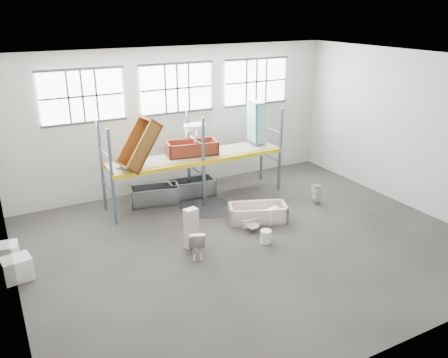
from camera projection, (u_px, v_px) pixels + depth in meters
floor at (249, 243)px, 13.02m from camera, size 12.00×10.00×0.10m
ceiling at (253, 58)px, 11.22m from camera, size 12.00×10.00×0.10m
wall_back at (177, 119)px, 16.29m from camera, size 12.00×0.10×5.00m
wall_front at (402, 237)px, 7.95m from camera, size 12.00×0.10×5.00m
wall_right at (411, 130)px, 14.79m from camera, size 0.10×10.00×5.00m
window_left at (82, 96)px, 14.40m from camera, size 2.60×0.04×1.60m
window_mid at (177, 88)px, 15.81m from camera, size 2.60×0.04×1.60m
window_right at (256, 82)px, 17.22m from camera, size 2.60×0.04×1.60m
rack_upright_la at (112, 178)px, 13.54m from camera, size 0.08×0.08×3.00m
rack_upright_lb at (102, 166)px, 14.53m from camera, size 0.08×0.08×3.00m
rack_upright_ma at (204, 163)px, 14.86m from camera, size 0.08×0.08×3.00m
rack_upright_mb at (188, 153)px, 15.85m from camera, size 0.08×0.08×3.00m
rack_upright_ra at (280, 150)px, 16.19m from camera, size 0.08×0.08×3.00m
rack_upright_rb at (262, 142)px, 17.18m from camera, size 0.08×0.08×3.00m
rack_beam_front at (204, 163)px, 14.86m from camera, size 6.00×0.10×0.14m
rack_beam_back at (188, 153)px, 15.85m from camera, size 6.00×0.10×0.14m
shelf_deck at (196, 155)px, 15.33m from camera, size 5.90×1.10×0.03m
wet_patch at (207, 207)px, 15.23m from camera, size 1.80×1.80×0.00m
bathtub_beige at (258, 213)px, 14.20m from camera, size 1.94×1.41×0.52m
cistern_spare at (273, 215)px, 14.01m from camera, size 0.50×0.37×0.43m
sink_in_tub at (253, 227)px, 13.50m from camera, size 0.53×0.53×0.14m
toilet_beige at (197, 242)px, 12.17m from camera, size 0.68×0.86×0.77m
cistern_tall at (191, 228)px, 12.55m from camera, size 0.41×0.31×1.13m
toilet_white at (317, 194)px, 15.40m from camera, size 0.38×0.38×0.69m
steel_tub_left at (155, 195)px, 15.45m from camera, size 1.75×1.08×0.60m
steel_tub_right at (191, 188)px, 16.08m from camera, size 1.69×0.91×0.60m
rust_tub_flat at (192, 148)px, 15.29m from camera, size 1.79×1.08×0.47m
rust_tub_tilted at (139, 144)px, 14.00m from camera, size 1.48×1.04×1.65m
sink_on_shelf at (195, 142)px, 15.01m from camera, size 0.76×0.61×0.64m
blue_tub_upright at (256, 122)px, 16.28m from camera, size 0.49×0.70×1.47m
bucket at (266, 236)px, 12.91m from camera, size 0.34×0.34×0.36m
carton_near at (17, 268)px, 11.15m from camera, size 0.74×0.66×0.57m
carton_far at (7, 252)px, 11.97m from camera, size 0.62×0.62×0.46m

